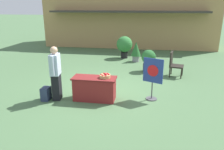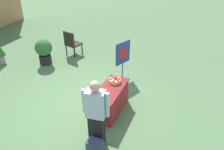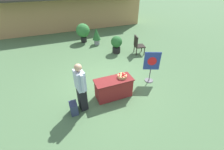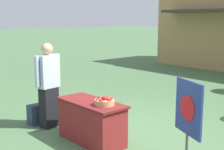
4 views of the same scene
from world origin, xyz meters
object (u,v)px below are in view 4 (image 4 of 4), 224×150
object	(u,v)px
poster_board	(188,122)
apple_basket	(104,101)
display_table	(92,122)
person_visitor	(48,85)
backpack	(37,114)

from	to	relation	value
poster_board	apple_basket	bearing A→B (deg)	-54.56
display_table	person_visitor	distance (m)	1.32
apple_basket	poster_board	distance (m)	1.50
display_table	backpack	distance (m)	1.57
poster_board	display_table	bearing A→B (deg)	-56.20
person_visitor	backpack	xyz separation A→B (m)	(-0.34, -0.11, -0.68)
apple_basket	person_visitor	size ratio (longest dim) A/B	0.20
person_visitor	display_table	bearing A→B (deg)	-0.00
backpack	person_visitor	bearing A→B (deg)	18.77
display_table	poster_board	world-z (taller)	poster_board
person_visitor	backpack	bearing A→B (deg)	-169.18
display_table	person_visitor	xyz separation A→B (m)	(-1.20, -0.17, 0.51)
person_visitor	poster_board	distance (m)	3.06
person_visitor	apple_basket	bearing A→B (deg)	-1.07
display_table	poster_board	size ratio (longest dim) A/B	1.02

